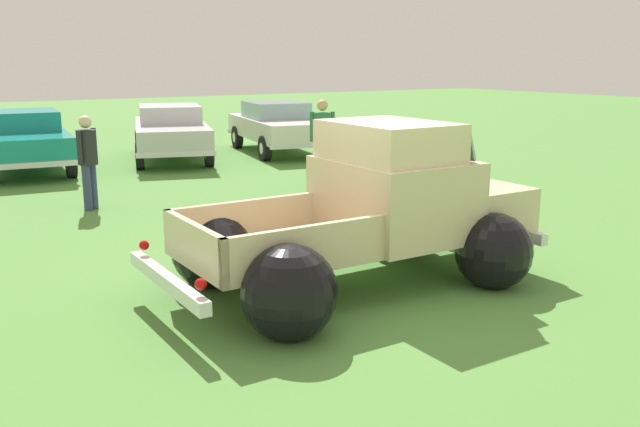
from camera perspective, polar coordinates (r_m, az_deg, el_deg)
The scene contains 7 objects.
ground_plane at distance 8.25m, azimuth 2.42°, elevation -5.99°, with size 80.00×80.00×0.00m, color #548C3D.
vintage_pickup_truck at distance 8.26m, azimuth 4.68°, elevation -0.53°, with size 4.63×2.80×1.96m.
show_car_1 at distance 17.89m, azimuth -23.22°, elevation 5.74°, with size 2.24×4.64×1.43m.
show_car_2 at distance 18.77m, azimuth -12.26°, elevation 6.77°, with size 3.17×5.03×1.43m.
show_car_3 at distance 19.79m, azimuth -3.55°, elevation 7.32°, with size 2.62×4.70×1.43m.
spectator_0 at distance 14.60m, azimuth 0.19°, elevation 6.42°, with size 0.51×0.46×1.80m.
spectator_1 at distance 12.82m, azimuth -18.69°, elevation 4.49°, with size 0.48×0.48×1.67m.
Camera 1 is at (-4.45, -6.42, 2.65)m, focal length 38.62 mm.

